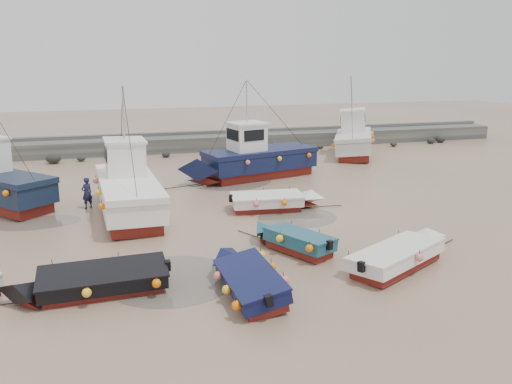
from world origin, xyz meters
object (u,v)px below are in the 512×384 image
dinghy_3 (403,253)px  dinghy_4 (92,279)px  dinghy_1 (250,275)px  person (88,208)px  dinghy_2 (292,237)px  cabin_boat_1 (126,187)px  dinghy_5 (274,199)px  cabin_boat_3 (356,138)px  cabin_boat_2 (252,158)px

dinghy_3 → dinghy_4: 11.10m
dinghy_1 → person: 12.79m
dinghy_2 → dinghy_3: 4.32m
dinghy_3 → person: bearing=-160.6°
dinghy_2 → cabin_boat_1: size_ratio=0.43×
dinghy_3 → dinghy_5: size_ratio=1.04×
dinghy_5 → person: 9.66m
dinghy_5 → dinghy_2: bearing=-4.3°
cabin_boat_3 → cabin_boat_1: bearing=-121.5°
dinghy_3 → cabin_boat_2: cabin_boat_2 is taller
dinghy_5 → cabin_boat_1: 7.47m
cabin_boat_2 → cabin_boat_1: bearing=109.6°
dinghy_5 → cabin_boat_1: size_ratio=0.54×
dinghy_3 → cabin_boat_1: size_ratio=0.56×
dinghy_4 → cabin_boat_1: 9.22m
cabin_boat_1 → person: cabin_boat_1 is taller
dinghy_5 → cabin_boat_3: cabin_boat_3 is taller
dinghy_1 → dinghy_4: (-5.06, 1.16, -0.01)m
cabin_boat_1 → cabin_boat_2: 9.67m
dinghy_2 → dinghy_3: bearing=-66.8°
person → cabin_boat_2: bearing=166.3°
cabin_boat_2 → dinghy_5: bearing=159.4°
dinghy_1 → dinghy_4: size_ratio=0.90×
dinghy_5 → cabin_boat_2: (0.73, 7.08, 0.78)m
cabin_boat_3 → person: size_ratio=5.48×
dinghy_1 → cabin_boat_3: (14.31, 21.20, 0.81)m
dinghy_4 → person: 10.31m
dinghy_5 → person: dinghy_5 is taller
person → dinghy_5: bearing=126.2°
dinghy_4 → person: size_ratio=3.97×
dinghy_2 → cabin_boat_3: bearing=27.5°
dinghy_1 → dinghy_2: bearing=46.7°
dinghy_5 → dinghy_1: bearing=-16.6°
dinghy_4 → cabin_boat_1: cabin_boat_1 is taller
cabin_boat_2 → dinghy_1: bearing=150.1°
dinghy_3 → person: (-11.70, 10.99, -0.54)m
dinghy_1 → dinghy_4: same height
dinghy_3 → cabin_boat_2: 15.38m
dinghy_3 → cabin_boat_1: 13.83m
dinghy_2 → dinghy_3: same height
dinghy_1 → dinghy_5: (3.54, 8.63, -0.00)m
dinghy_2 → dinghy_3: (3.45, -2.61, -0.03)m
dinghy_1 → cabin_boat_1: 10.93m
dinghy_3 → cabin_boat_1: cabin_boat_1 is taller
person → dinghy_4: bearing=56.6°
dinghy_3 → cabin_boat_3: (8.30, 20.75, 0.83)m
dinghy_3 → cabin_boat_2: (-1.74, 15.26, 0.79)m
dinghy_4 → cabin_boat_1: bearing=-11.1°
dinghy_1 → dinghy_3: size_ratio=0.95×
dinghy_3 → cabin_boat_1: (-9.72, 9.80, 0.78)m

